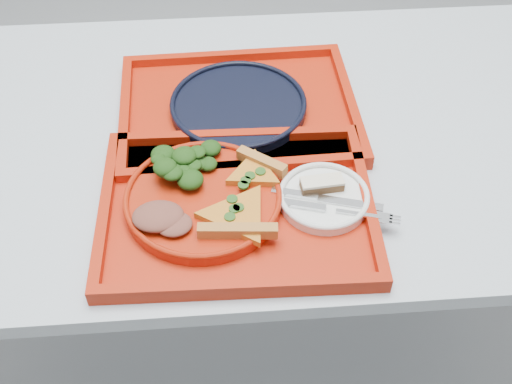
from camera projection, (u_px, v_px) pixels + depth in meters
ground at (245, 336)px, 1.76m from camera, size 10.00×10.00×0.00m
table at (240, 159)px, 1.27m from camera, size 1.60×0.80×0.75m
tray_main at (237, 209)px, 1.07m from camera, size 0.46×0.36×0.01m
tray_far at (239, 112)px, 1.24m from camera, size 0.46×0.36×0.01m
dinner_plate at (203, 200)px, 1.06m from camera, size 0.26×0.26×0.02m
side_plate at (324, 199)px, 1.07m from camera, size 0.15×0.15×0.01m
navy_plate at (238, 107)px, 1.23m from camera, size 0.26×0.26×0.02m
pizza_slice_a at (238, 214)px, 1.02m from camera, size 0.13×0.15×0.02m
pizza_slice_b at (253, 171)px, 1.08m from camera, size 0.14×0.14×0.02m
salad_heap at (184, 160)px, 1.08m from camera, size 0.10×0.09×0.05m
meat_portion at (158, 216)px, 1.01m from camera, size 0.08×0.07×0.02m
dessert_bar at (322, 184)px, 1.07m from camera, size 0.07×0.03×0.02m
knife at (327, 199)px, 1.05m from camera, size 0.18×0.07×0.01m
fork at (335, 210)px, 1.04m from camera, size 0.18×0.07×0.01m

